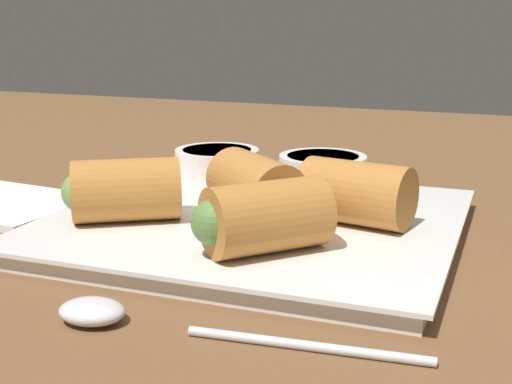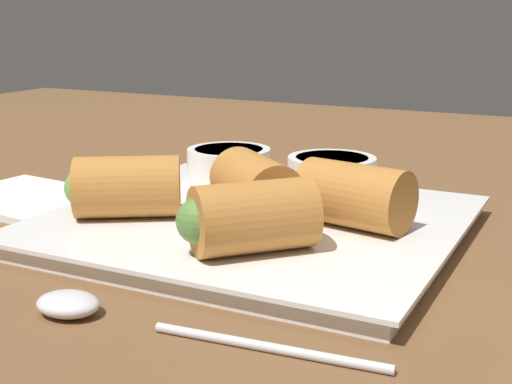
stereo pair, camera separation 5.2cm
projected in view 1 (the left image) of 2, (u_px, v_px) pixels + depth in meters
table_surface at (306, 247)px, 53.55cm from camera, size 180.00×140.00×2.00cm
serving_plate at (256, 225)px, 52.88cm from camera, size 29.15×27.01×1.50cm
roll_front_left at (252, 184)px, 52.66cm from camera, size 8.67×8.33×4.51cm
roll_front_right at (254, 217)px, 44.36cm from camera, size 8.46×8.58×4.51cm
roll_back_left at (120, 190)px, 50.89cm from camera, size 8.79×7.79×4.51cm
roll_back_right at (351, 192)px, 50.37cm from camera, size 8.64×5.87×4.51cm
dipping_bowl_near at (323, 172)px, 59.04cm from camera, size 7.24×7.24×3.12cm
dipping_bowl_far at (217, 165)px, 61.65cm from camera, size 7.24×7.24×3.12cm
spoon at (130, 317)px, 37.51cm from camera, size 19.91×3.30×1.28cm
napkin at (6, 204)px, 60.25cm from camera, size 13.42×11.77×0.60cm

